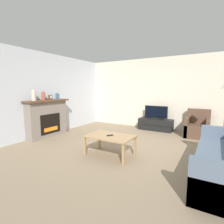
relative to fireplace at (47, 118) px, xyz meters
name	(u,v)px	position (x,y,z in m)	size (l,w,h in m)	color
ground_plane	(127,148)	(2.75, 0.26, -0.60)	(24.00, 24.00, 0.00)	#89755B
wall_back	(158,94)	(2.75, 2.95, 0.75)	(12.00, 0.06, 2.70)	beige
wall_left	(49,94)	(-0.20, 0.26, 0.75)	(0.06, 12.00, 2.70)	silver
fireplace	(47,118)	(0.00, 0.00, 0.00)	(0.44, 1.49, 1.19)	slate
mantel_vase_left	(34,96)	(0.02, -0.45, 0.73)	(0.13, 0.13, 0.32)	beige
mantel_vase_centre_left	(43,96)	(0.02, -0.11, 0.72)	(0.12, 0.12, 0.28)	#994C3D
mantel_vase_right	(57,96)	(0.02, 0.45, 0.69)	(0.12, 0.12, 0.23)	#385670
mantel_clock	(50,97)	(0.02, 0.15, 0.66)	(0.08, 0.11, 0.15)	brown
tv_stand	(156,124)	(2.77, 2.65, -0.39)	(1.23, 0.47, 0.43)	black
tv	(156,113)	(2.77, 2.64, 0.05)	(0.85, 0.18, 0.49)	black
armchair	(197,128)	(4.20, 2.44, -0.32)	(0.70, 0.76, 0.88)	brown
coffee_table	(110,138)	(2.61, -0.39, -0.18)	(1.08, 0.67, 0.48)	#A37F56
remote	(110,135)	(2.62, -0.39, -0.12)	(0.11, 0.15, 0.02)	black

